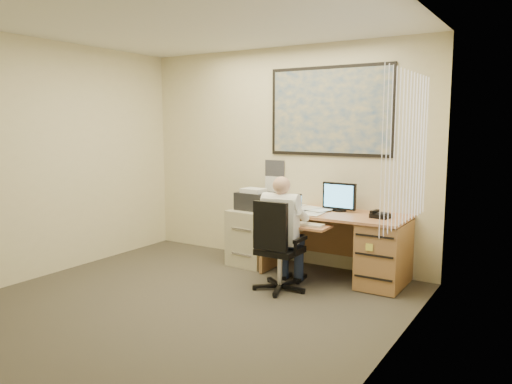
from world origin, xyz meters
The scene contains 8 objects.
room_shell centered at (0.00, 0.00, 1.35)m, with size 4.00×4.50×2.70m.
desk centered at (1.23, 1.90, 0.44)m, with size 1.60×0.97×1.07m.
world_map centered at (0.65, 2.23, 1.90)m, with size 1.56×0.03×1.06m, color #1E4C93.
wall_calendar centered at (-0.10, 2.24, 1.08)m, with size 0.28×0.01×0.42m, color white.
window_blinds centered at (1.97, 0.80, 1.55)m, with size 0.06×1.40×1.30m, color beige, non-canonical shape.
filing_cabinet centered at (-0.20, 1.90, 0.41)m, with size 0.53×0.62×0.96m.
office_chair centered at (0.57, 1.13, 0.28)m, with size 0.58×0.58×0.97m.
person centered at (0.57, 1.21, 0.60)m, with size 0.50×0.71×1.21m, color white, non-canonical shape.
Camera 1 is at (3.05, -3.32, 1.75)m, focal length 35.00 mm.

